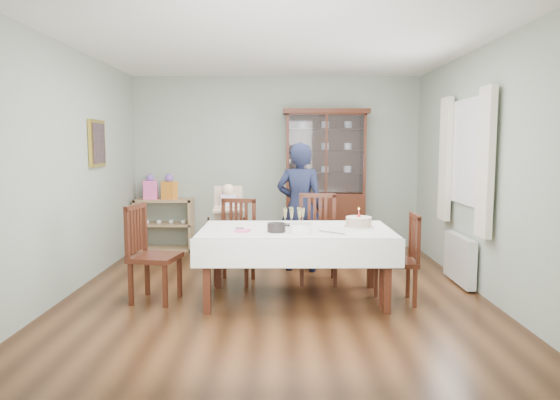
{
  "coord_description": "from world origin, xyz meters",
  "views": [
    {
      "loc": [
        0.04,
        -5.43,
        1.61
      ],
      "look_at": [
        0.05,
        0.2,
        1.01
      ],
      "focal_mm": 32.0,
      "sensor_mm": 36.0,
      "label": 1
    }
  ],
  "objects_px": {
    "chair_far_right": "(318,256)",
    "chair_end_left": "(154,273)",
    "dining_table": "(296,264)",
    "birthday_cake": "(359,223)",
    "china_cabinet": "(325,178)",
    "sideboard": "(165,224)",
    "woman": "(300,207)",
    "champagne_tray": "(293,221)",
    "chair_end_right": "(397,276)",
    "gift_bag_pink": "(150,188)",
    "high_chair": "(229,237)",
    "gift_bag_orange": "(169,188)",
    "chair_far_left": "(235,258)"
  },
  "relations": [
    {
      "from": "chair_far_right",
      "to": "chair_end_left",
      "type": "xyz_separation_m",
      "value": [
        -1.77,
        -0.74,
        -0.01
      ]
    },
    {
      "from": "dining_table",
      "to": "birthday_cake",
      "type": "distance_m",
      "value": 0.79
    },
    {
      "from": "china_cabinet",
      "to": "chair_end_left",
      "type": "xyz_separation_m",
      "value": [
        -2.02,
        -2.6,
        -0.82
      ]
    },
    {
      "from": "sideboard",
      "to": "woman",
      "type": "xyz_separation_m",
      "value": [
        2.06,
        -1.32,
        0.43
      ]
    },
    {
      "from": "chair_end_left",
      "to": "birthday_cake",
      "type": "distance_m",
      "value": 2.21
    },
    {
      "from": "dining_table",
      "to": "champagne_tray",
      "type": "height_order",
      "value": "champagne_tray"
    },
    {
      "from": "chair_end_left",
      "to": "chair_end_right",
      "type": "bearing_deg",
      "value": -80.11
    },
    {
      "from": "dining_table",
      "to": "gift_bag_pink",
      "type": "bearing_deg",
      "value": 130.32
    },
    {
      "from": "dining_table",
      "to": "chair_far_right",
      "type": "relative_size",
      "value": 1.92
    },
    {
      "from": "chair_end_right",
      "to": "high_chair",
      "type": "distance_m",
      "value": 2.34
    },
    {
      "from": "chair_far_right",
      "to": "chair_end_right",
      "type": "bearing_deg",
      "value": -44.27
    },
    {
      "from": "china_cabinet",
      "to": "chair_far_right",
      "type": "height_order",
      "value": "china_cabinet"
    },
    {
      "from": "chair_end_left",
      "to": "gift_bag_orange",
      "type": "height_order",
      "value": "gift_bag_orange"
    },
    {
      "from": "woman",
      "to": "gift_bag_pink",
      "type": "xyz_separation_m",
      "value": [
        -2.27,
        1.3,
        0.14
      ]
    },
    {
      "from": "dining_table",
      "to": "china_cabinet",
      "type": "bearing_deg",
      "value": 78.21
    },
    {
      "from": "chair_far_right",
      "to": "gift_bag_orange",
      "type": "height_order",
      "value": "gift_bag_orange"
    },
    {
      "from": "birthday_cake",
      "to": "gift_bag_pink",
      "type": "xyz_separation_m",
      "value": [
        -2.83,
        2.51,
        0.16
      ]
    },
    {
      "from": "chair_far_right",
      "to": "chair_end_right",
      "type": "distance_m",
      "value": 1.09
    },
    {
      "from": "chair_far_left",
      "to": "gift_bag_orange",
      "type": "height_order",
      "value": "gift_bag_orange"
    },
    {
      "from": "woman",
      "to": "gift_bag_pink",
      "type": "distance_m",
      "value": 2.61
    },
    {
      "from": "dining_table",
      "to": "woman",
      "type": "bearing_deg",
      "value": 85.65
    },
    {
      "from": "sideboard",
      "to": "gift_bag_orange",
      "type": "distance_m",
      "value": 0.58
    },
    {
      "from": "chair_far_left",
      "to": "high_chair",
      "type": "height_order",
      "value": "high_chair"
    },
    {
      "from": "high_chair",
      "to": "gift_bag_pink",
      "type": "xyz_separation_m",
      "value": [
        -1.34,
        1.27,
        0.53
      ]
    },
    {
      "from": "dining_table",
      "to": "chair_far_left",
      "type": "xyz_separation_m",
      "value": [
        -0.69,
        0.68,
        -0.09
      ]
    },
    {
      "from": "chair_end_left",
      "to": "high_chair",
      "type": "relative_size",
      "value": 0.89
    },
    {
      "from": "china_cabinet",
      "to": "gift_bag_orange",
      "type": "xyz_separation_m",
      "value": [
        -2.41,
        0.0,
        -0.15
      ]
    },
    {
      "from": "china_cabinet",
      "to": "chair_far_right",
      "type": "bearing_deg",
      "value": -97.54
    },
    {
      "from": "chair_far_left",
      "to": "gift_bag_orange",
      "type": "distance_m",
      "value": 2.32
    },
    {
      "from": "birthday_cake",
      "to": "chair_end_right",
      "type": "bearing_deg",
      "value": -19.71
    },
    {
      "from": "chair_end_left",
      "to": "woman",
      "type": "bearing_deg",
      "value": -39.53
    },
    {
      "from": "gift_bag_orange",
      "to": "gift_bag_pink",
      "type": "bearing_deg",
      "value": 180.0
    },
    {
      "from": "chair_end_left",
      "to": "chair_end_right",
      "type": "xyz_separation_m",
      "value": [
        2.53,
        -0.05,
        -0.03
      ]
    },
    {
      "from": "chair_far_right",
      "to": "gift_bag_orange",
      "type": "bearing_deg",
      "value": 141.14
    },
    {
      "from": "woman",
      "to": "high_chair",
      "type": "distance_m",
      "value": 1.01
    },
    {
      "from": "chair_far_right",
      "to": "woman",
      "type": "distance_m",
      "value": 0.79
    },
    {
      "from": "high_chair",
      "to": "champagne_tray",
      "type": "distance_m",
      "value": 1.46
    },
    {
      "from": "champagne_tray",
      "to": "gift_bag_orange",
      "type": "xyz_separation_m",
      "value": [
        -1.85,
        2.41,
        0.15
      ]
    },
    {
      "from": "chair_end_left",
      "to": "woman",
      "type": "relative_size",
      "value": 0.61
    },
    {
      "from": "champagne_tray",
      "to": "gift_bag_orange",
      "type": "distance_m",
      "value": 3.05
    },
    {
      "from": "sideboard",
      "to": "gift_bag_orange",
      "type": "xyz_separation_m",
      "value": [
        0.09,
        -0.02,
        0.57
      ]
    },
    {
      "from": "champagne_tray",
      "to": "birthday_cake",
      "type": "distance_m",
      "value": 0.69
    },
    {
      "from": "gift_bag_orange",
      "to": "chair_far_right",
      "type": "bearing_deg",
      "value": -40.7
    },
    {
      "from": "sideboard",
      "to": "woman",
      "type": "height_order",
      "value": "woman"
    },
    {
      "from": "chair_far_left",
      "to": "woman",
      "type": "bearing_deg",
      "value": 45.29
    },
    {
      "from": "chair_far_right",
      "to": "birthday_cake",
      "type": "bearing_deg",
      "value": -58.15
    },
    {
      "from": "china_cabinet",
      "to": "chair_end_left",
      "type": "height_order",
      "value": "china_cabinet"
    },
    {
      "from": "china_cabinet",
      "to": "sideboard",
      "type": "distance_m",
      "value": 2.6
    },
    {
      "from": "chair_far_left",
      "to": "chair_far_right",
      "type": "height_order",
      "value": "chair_far_right"
    },
    {
      "from": "dining_table",
      "to": "woman",
      "type": "xyz_separation_m",
      "value": [
        0.1,
        1.26,
        0.45
      ]
    }
  ]
}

